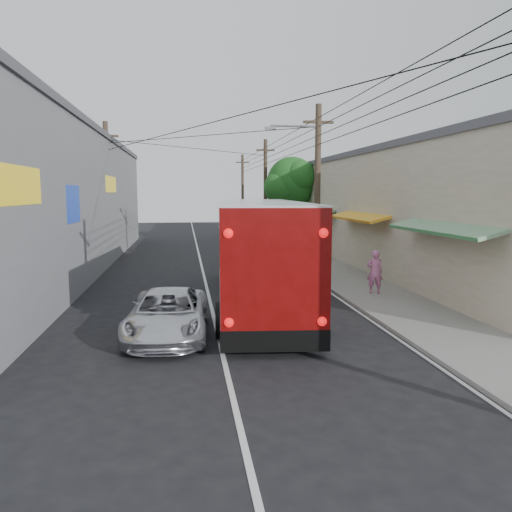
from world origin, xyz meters
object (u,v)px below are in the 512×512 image
Objects in this scene: parked_car_far at (240,232)px; pedestrian_near at (375,272)px; jeepney at (168,314)px; parked_car_mid at (275,246)px; pedestrian_far at (314,256)px; coach_bus at (260,250)px; parked_suv at (275,251)px.

parked_car_far is 2.61× the size of pedestrian_near.
parked_car_mid is at bearing 72.80° from jeepney.
jeepney is 1.09× the size of parked_car_mid.
pedestrian_near reaches higher than parked_car_far.
jeepney is 12.07m from pedestrian_far.
coach_bus is 24.43m from parked_car_far.
jeepney is 14.22m from parked_suv.
coach_bus reaches higher than pedestrian_far.
parked_car_far is (-0.80, 12.08, -0.00)m from parked_car_mid.
parked_suv is 3.24m from parked_car_mid.
jeepney is 2.97× the size of pedestrian_far.
parked_suv is 3.50× the size of pedestrian_far.
parked_suv reaches higher than parked_car_mid.
parked_car_mid is (6.00, 16.34, 0.08)m from jeepney.
coach_bus reaches higher than parked_car_far.
coach_bus is 5.37m from jeepney.
parked_car_far is at bearing -90.13° from pedestrian_far.
parked_suv is (5.41, 13.15, 0.15)m from jeepney.
parked_car_far is (-0.21, 15.26, -0.07)m from parked_suv.
coach_bus is at bearing -88.58° from parked_car_far.
pedestrian_far reaches higher than parked_car_mid.
jeepney is 17.40m from parked_car_mid.
parked_car_far is 18.52m from pedestrian_far.
pedestrian_near is at bearing -66.83° from parked_suv.
parked_car_mid is at bearing -87.87° from pedestrian_far.
parked_car_mid reaches higher than jeepney.
parked_car_mid is (2.76, 12.24, -1.19)m from coach_bus.
coach_bus is 7.71× the size of pedestrian_near.
jeepney is 8.99m from pedestrian_near.
jeepney is 28.89m from parked_car_far.
parked_suv is 1.24× the size of parked_car_far.
pedestrian_near reaches higher than pedestrian_far.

